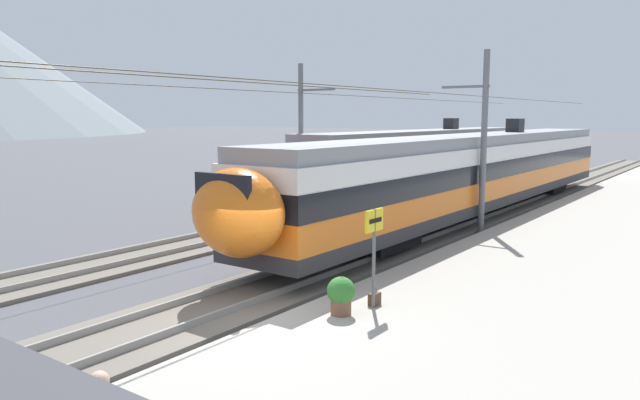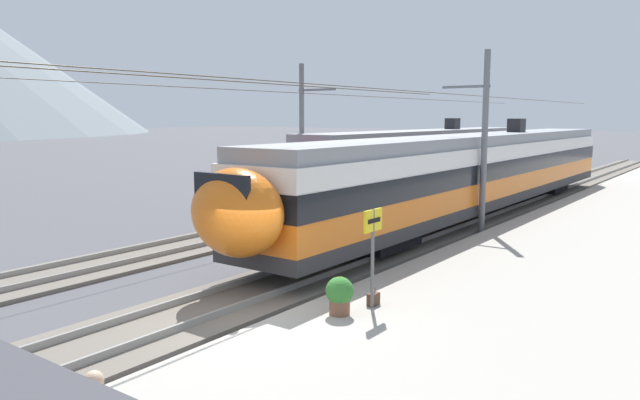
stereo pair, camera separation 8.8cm
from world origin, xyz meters
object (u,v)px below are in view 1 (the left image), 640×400
(train_far_track, at_px, (421,158))
(train_near_platform, at_px, (475,170))
(potted_plant_platform_edge, at_px, (341,293))
(catenary_mast_mid, at_px, (481,138))
(handbag_near_sign, at_px, (375,299))
(catenary_mast_far_side, at_px, (303,134))
(platform_sign, at_px, (374,236))

(train_far_track, bearing_deg, train_near_platform, -137.17)
(potted_plant_platform_edge, bearing_deg, catenary_mast_mid, 7.57)
(handbag_near_sign, xyz_separation_m, potted_plant_platform_edge, (-1.01, 0.26, 0.33))
(train_far_track, height_order, handbag_near_sign, train_far_track)
(train_far_track, xyz_separation_m, catenary_mast_far_side, (-9.37, 1.69, 1.59))
(train_near_platform, relative_size, catenary_mast_far_side, 0.71)
(train_far_track, bearing_deg, handbag_near_sign, -156.08)
(catenary_mast_mid, distance_m, handbag_near_sign, 11.81)
(train_far_track, bearing_deg, potted_plant_platform_edge, -157.65)
(platform_sign, height_order, potted_plant_platform_edge, platform_sign)
(catenary_mast_mid, xyz_separation_m, handbag_near_sign, (-11.16, -1.88, -3.37))
(handbag_near_sign, relative_size, potted_plant_platform_edge, 0.49)
(platform_sign, bearing_deg, catenary_mast_far_side, 43.17)
(catenary_mast_mid, relative_size, catenary_mast_far_side, 1.00)
(catenary_mast_mid, xyz_separation_m, potted_plant_platform_edge, (-12.17, -1.62, -3.03))
(platform_sign, height_order, handbag_near_sign, platform_sign)
(handbag_near_sign, bearing_deg, train_far_track, 23.92)
(handbag_near_sign, bearing_deg, platform_sign, -157.84)
(train_near_platform, height_order, potted_plant_platform_edge, train_near_platform)
(catenary_mast_far_side, xyz_separation_m, platform_sign, (-11.80, -11.07, -1.85))
(catenary_mast_far_side, bearing_deg, potted_plant_platform_edge, -139.63)
(train_near_platform, relative_size, potted_plant_platform_edge, 38.26)
(train_near_platform, distance_m, platform_sign, 15.23)
(handbag_near_sign, bearing_deg, catenary_mast_far_side, 43.43)
(platform_sign, bearing_deg, train_near_platform, 13.25)
(catenary_mast_mid, relative_size, potted_plant_platform_edge, 54.16)
(catenary_mast_mid, height_order, handbag_near_sign, catenary_mast_mid)
(train_far_track, distance_m, catenary_mast_far_side, 9.65)
(catenary_mast_mid, distance_m, catenary_mast_far_side, 9.13)
(handbag_near_sign, distance_m, potted_plant_platform_edge, 1.10)
(potted_plant_platform_edge, bearing_deg, platform_sign, -22.38)
(train_near_platform, height_order, handbag_near_sign, train_near_platform)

